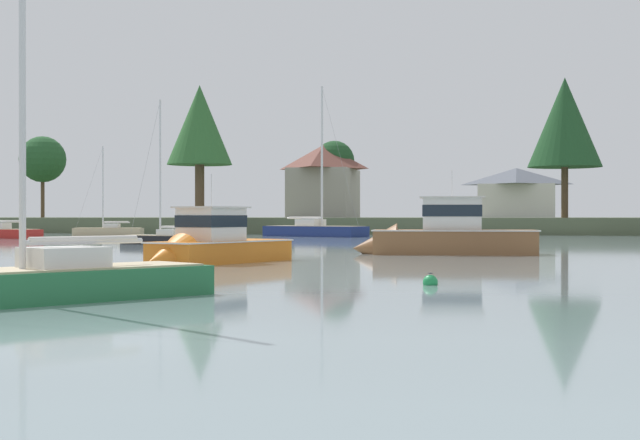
% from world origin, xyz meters
% --- Properties ---
extents(ground_plane, '(496.74, 496.74, 0.00)m').
position_xyz_m(ground_plane, '(0.00, 0.00, 0.00)').
color(ground_plane, gray).
extents(far_shore_bank, '(223.53, 44.71, 1.58)m').
position_xyz_m(far_shore_bank, '(0.00, 95.99, 0.79)').
color(far_shore_bank, '#4C563D').
rests_on(far_shore_bank, ground).
extents(sailboat_navy, '(9.71, 6.36, 13.41)m').
position_xyz_m(sailboat_navy, '(-11.42, 64.78, 0.27)').
color(sailboat_navy, navy).
rests_on(sailboat_navy, ground).
extents(cruiser_orange, '(4.34, 7.36, 4.05)m').
position_xyz_m(cruiser_orange, '(-5.11, 20.13, 0.47)').
color(cruiser_orange, orange).
rests_on(cruiser_orange, ground).
extents(sailboat_green, '(5.51, 6.88, 10.08)m').
position_xyz_m(sailboat_green, '(-3.24, 5.26, 0.21)').
color(sailboat_green, '#236B3D').
rests_on(sailboat_green, ground).
extents(sailboat_sand, '(6.34, 2.81, 8.51)m').
position_xyz_m(sailboat_sand, '(-30.60, 64.91, 0.19)').
color(sailboat_sand, tan).
rests_on(sailboat_sand, ground).
extents(cruiser_wood, '(8.56, 3.32, 4.74)m').
position_xyz_m(cruiser_wood, '(2.34, 30.25, 0.60)').
color(cruiser_wood, brown).
rests_on(cruiser_wood, ground).
extents(sailboat_black, '(6.32, 3.50, 9.32)m').
position_xyz_m(sailboat_black, '(-15.34, 41.21, 0.19)').
color(sailboat_black, black).
rests_on(sailboat_black, ground).
extents(dinghy_grey, '(3.57, 3.96, 0.58)m').
position_xyz_m(dinghy_grey, '(0.27, 48.25, 0.14)').
color(dinghy_grey, gray).
rests_on(dinghy_grey, ground).
extents(mooring_buoy_green, '(0.38, 0.38, 0.43)m').
position_xyz_m(mooring_buoy_green, '(3.91, 11.37, 0.07)').
color(mooring_buoy_green, '#1E8C47').
rests_on(mooring_buoy_green, ground).
extents(shore_tree_center_left, '(7.01, 7.01, 13.41)m').
position_xyz_m(shore_tree_center_left, '(9.84, 78.78, 10.67)').
color(shore_tree_center_left, brown).
rests_on(shore_tree_center_left, far_shore_bank).
extents(shore_tree_left, '(5.60, 5.60, 9.88)m').
position_xyz_m(shore_tree_left, '(-51.10, 89.60, 8.63)').
color(shore_tree_left, brown).
rests_on(shore_tree_left, far_shore_bank).
extents(shore_tree_far_right, '(4.85, 4.85, 9.26)m').
position_xyz_m(shore_tree_far_right, '(-16.32, 96.51, 8.34)').
color(shore_tree_far_right, brown).
rests_on(shore_tree_far_right, far_shore_bank).
extents(shore_tree_left_mid, '(6.60, 6.60, 13.46)m').
position_xyz_m(shore_tree_left_mid, '(-26.05, 76.26, 10.89)').
color(shore_tree_left_mid, brown).
rests_on(shore_tree_left_mid, far_shore_bank).
extents(cottage_near_water, '(7.77, 9.89, 8.71)m').
position_xyz_m(cottage_near_water, '(-17.40, 95.45, 6.09)').
color(cottage_near_water, '#9E998E').
rests_on(cottage_near_water, far_shore_bank).
extents(cottage_behind_trees, '(9.49, 9.02, 5.94)m').
position_xyz_m(cottage_behind_trees, '(5.10, 100.86, 4.65)').
color(cottage_behind_trees, silver).
rests_on(cottage_behind_trees, far_shore_bank).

